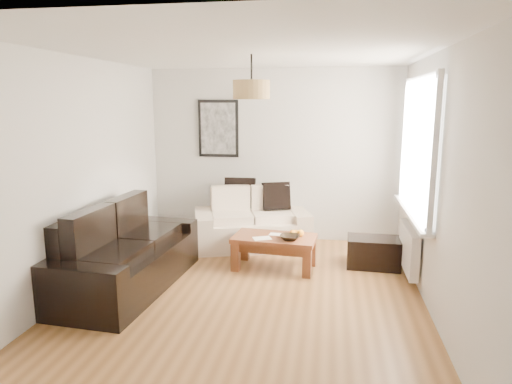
% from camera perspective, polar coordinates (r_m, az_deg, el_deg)
% --- Properties ---
extents(floor, '(4.50, 4.50, 0.00)m').
position_cam_1_polar(floor, '(5.16, -1.10, -12.81)').
color(floor, brown).
rests_on(floor, ground).
extents(ceiling, '(3.80, 4.50, 0.00)m').
position_cam_1_polar(ceiling, '(4.74, -1.23, 17.23)').
color(ceiling, white).
rests_on(ceiling, floor).
extents(wall_back, '(3.80, 0.04, 2.60)m').
position_cam_1_polar(wall_back, '(6.99, 2.20, 4.61)').
color(wall_back, silver).
rests_on(wall_back, floor).
extents(wall_front, '(3.80, 0.04, 2.60)m').
position_cam_1_polar(wall_front, '(2.66, -10.04, -6.49)').
color(wall_front, silver).
rests_on(wall_front, floor).
extents(wall_left, '(0.04, 4.50, 2.60)m').
position_cam_1_polar(wall_left, '(5.46, -21.20, 2.00)').
color(wall_left, silver).
rests_on(wall_left, floor).
extents(wall_right, '(0.04, 4.50, 2.60)m').
position_cam_1_polar(wall_right, '(4.82, 21.64, 0.84)').
color(wall_right, silver).
rests_on(wall_right, floor).
extents(window_bay, '(0.14, 1.90, 1.60)m').
position_cam_1_polar(window_bay, '(5.55, 19.75, 5.37)').
color(window_bay, white).
rests_on(window_bay, wall_right).
extents(radiator, '(0.10, 0.90, 0.52)m').
position_cam_1_polar(radiator, '(5.78, 18.56, -6.71)').
color(radiator, white).
rests_on(radiator, wall_right).
extents(poster, '(0.62, 0.04, 0.87)m').
position_cam_1_polar(poster, '(7.08, -4.72, 7.91)').
color(poster, black).
rests_on(poster, wall_back).
extents(pendant_shade, '(0.40, 0.40, 0.20)m').
position_cam_1_polar(pendant_shade, '(5.01, -0.57, 12.67)').
color(pendant_shade, tan).
rests_on(pendant_shade, ceiling).
extents(loveseat_cream, '(1.84, 1.35, 0.82)m').
position_cam_1_polar(loveseat_cream, '(6.73, -0.55, -3.36)').
color(loveseat_cream, beige).
rests_on(loveseat_cream, floor).
extents(sofa_leather, '(1.15, 2.12, 0.89)m').
position_cam_1_polar(sofa_leather, '(5.46, -16.12, -6.94)').
color(sofa_leather, black).
rests_on(sofa_leather, floor).
extents(coffee_table, '(1.09, 0.66, 0.42)m').
position_cam_1_polar(coffee_table, '(5.89, 2.31, -7.52)').
color(coffee_table, brown).
rests_on(coffee_table, floor).
extents(ottoman, '(0.69, 0.46, 0.38)m').
position_cam_1_polar(ottoman, '(6.13, 14.48, -7.31)').
color(ottoman, black).
rests_on(ottoman, floor).
extents(cushion_left, '(0.47, 0.17, 0.46)m').
position_cam_1_polar(cushion_left, '(6.88, -2.02, -0.14)').
color(cushion_left, black).
rests_on(cushion_left, loveseat_cream).
extents(cushion_right, '(0.43, 0.26, 0.41)m').
position_cam_1_polar(cushion_right, '(6.80, 2.54, -0.50)').
color(cushion_right, black).
rests_on(cushion_right, loveseat_cream).
extents(fruit_bowl, '(0.26, 0.26, 0.06)m').
position_cam_1_polar(fruit_bowl, '(5.68, 4.27, -5.69)').
color(fruit_bowl, black).
rests_on(fruit_bowl, coffee_table).
extents(orange_a, '(0.08, 0.08, 0.08)m').
position_cam_1_polar(orange_a, '(5.85, 5.00, -5.10)').
color(orange_a, orange).
rests_on(orange_a, fruit_bowl).
extents(orange_b, '(0.12, 0.12, 0.09)m').
position_cam_1_polar(orange_b, '(5.83, 5.57, -5.15)').
color(orange_b, orange).
rests_on(orange_b, fruit_bowl).
extents(orange_c, '(0.09, 0.09, 0.08)m').
position_cam_1_polar(orange_c, '(5.84, 4.60, -5.12)').
color(orange_c, orange).
rests_on(orange_c, fruit_bowl).
extents(papers, '(0.26, 0.23, 0.01)m').
position_cam_1_polar(papers, '(5.72, 0.76, -5.80)').
color(papers, white).
rests_on(papers, coffee_table).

